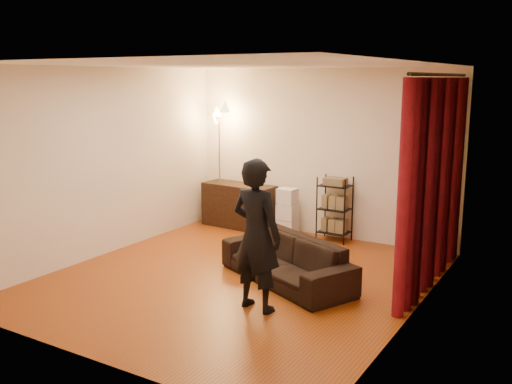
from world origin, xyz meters
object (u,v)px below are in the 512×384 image
Objects in this scene: sofa at (286,260)px; person at (257,235)px; media_cabinet at (239,206)px; wire_shelf at (335,209)px; floor_lamp at (220,166)px; storage_boxes at (287,212)px.

person is (0.12, -0.93, 0.57)m from sofa.
media_cabinet is 1.76m from wire_shelf.
floor_lamp is at bearing -42.05° from person.
sofa is 2.23m from storage_boxes.
storage_boxes is (-1.04, 1.97, 0.11)m from sofa.
storage_boxes is 0.37× the size of floor_lamp.
person is at bearing -49.29° from floor_lamp.
floor_lamp is at bearing -169.05° from media_cabinet.
floor_lamp is (-2.13, -0.10, 0.53)m from wire_shelf.
person is 3.64m from media_cabinet.
media_cabinet is at bearing 7.33° from floor_lamp.
storage_boxes is 0.82m from wire_shelf.
person is at bearing -57.33° from sofa.
person is 0.82× the size of floor_lamp.
floor_lamp reaches higher than storage_boxes.
storage_boxes is at bearing 2.08° from media_cabinet.
storage_boxes is 1.48m from floor_lamp.
floor_lamp is (-0.37, -0.05, 0.67)m from media_cabinet.
sofa is 2.07m from wire_shelf.
storage_boxes is (0.95, -0.03, 0.01)m from media_cabinet.
wire_shelf is at bearing 5.36° from storage_boxes.
wire_shelf is at bearing -76.00° from person.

